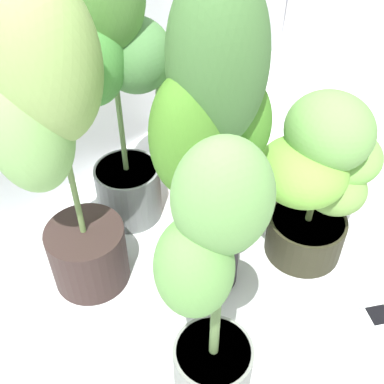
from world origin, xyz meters
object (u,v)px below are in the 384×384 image
at_px(potted_plant_front_right, 320,174).
at_px(hygrometer_box, 378,317).
at_px(potted_plant_front_left, 211,289).
at_px(potted_plant_back_center, 114,74).
at_px(potted_plant_center, 215,127).
at_px(potted_plant_back_left, 54,139).
at_px(potted_plant_back_right, 207,101).

xyz_separation_m(potted_plant_front_right, hygrometer_box, (-0.10, -0.32, -0.34)).
xyz_separation_m(potted_plant_front_left, hygrometer_box, (0.50, -0.28, -0.43)).
bearing_deg(potted_plant_back_center, potted_plant_center, -97.53).
distance_m(potted_plant_back_left, potted_plant_center, 0.40).
bearing_deg(potted_plant_back_left, potted_plant_front_left, -94.01).
xyz_separation_m(potted_plant_back_center, potted_plant_center, (-0.06, -0.42, 0.02)).
height_order(potted_plant_front_left, hygrometer_box, potted_plant_front_left).
distance_m(potted_plant_back_left, potted_plant_back_center, 0.33).
bearing_deg(hygrometer_box, potted_plant_center, 150.85).
distance_m(potted_plant_back_left, potted_plant_front_right, 0.77).
xyz_separation_m(potted_plant_center, potted_plant_front_left, (-0.29, -0.22, -0.16)).
distance_m(potted_plant_back_center, hygrometer_box, 1.09).
relative_size(potted_plant_back_center, potted_plant_front_left, 1.25).
bearing_deg(potted_plant_back_right, potted_plant_back_center, 152.01).
xyz_separation_m(potted_plant_back_left, potted_plant_center, (0.26, -0.31, 0.03)).
height_order(potted_plant_back_center, potted_plant_front_left, potted_plant_back_center).
height_order(potted_plant_back_right, hygrometer_box, potted_plant_back_right).
bearing_deg(potted_plant_front_right, hygrometer_box, -107.00).
xyz_separation_m(potted_plant_back_right, potted_plant_center, (-0.33, -0.27, 0.19)).
relative_size(potted_plant_back_left, potted_plant_front_right, 1.60).
height_order(potted_plant_center, potted_plant_front_left, potted_plant_center).
bearing_deg(potted_plant_center, potted_plant_front_right, -31.38).
relative_size(potted_plant_front_right, potted_plant_center, 0.62).
bearing_deg(potted_plant_back_center, potted_plant_front_left, -118.71).
relative_size(potted_plant_back_right, hygrometer_box, 6.42).
xyz_separation_m(potted_plant_back_right, potted_plant_front_right, (-0.03, -0.46, -0.06)).
relative_size(potted_plant_center, hygrometer_box, 8.90).
xyz_separation_m(potted_plant_back_left, hygrometer_box, (0.46, -0.81, -0.56)).
bearing_deg(potted_plant_front_right, potted_plant_center, 148.62).
bearing_deg(potted_plant_center, potted_plant_back_center, 82.47).
xyz_separation_m(potted_plant_back_right, hygrometer_box, (-0.13, -0.77, -0.40)).
xyz_separation_m(potted_plant_front_right, potted_plant_center, (-0.30, 0.18, 0.25)).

